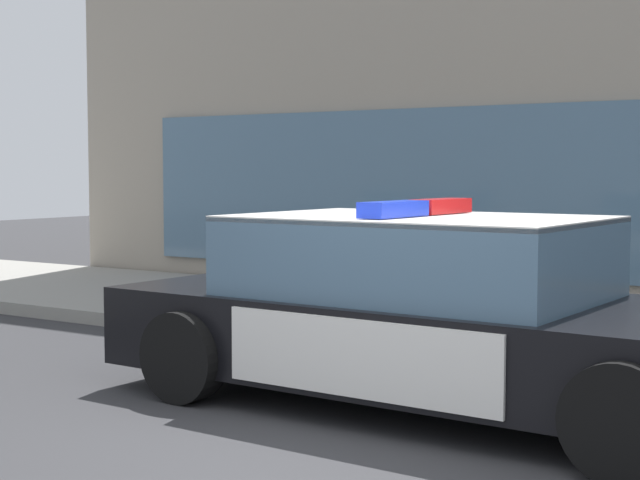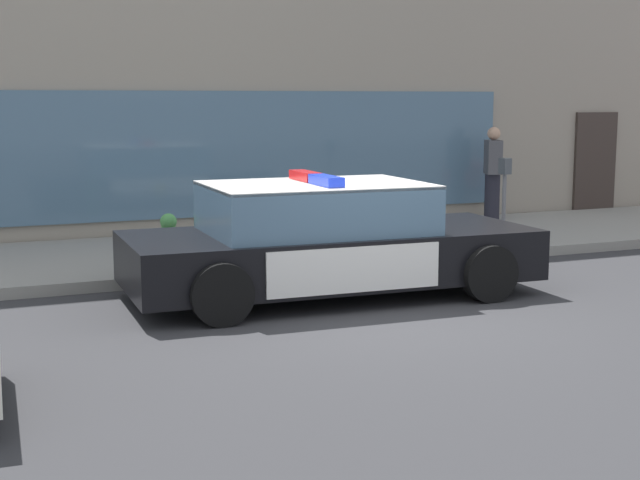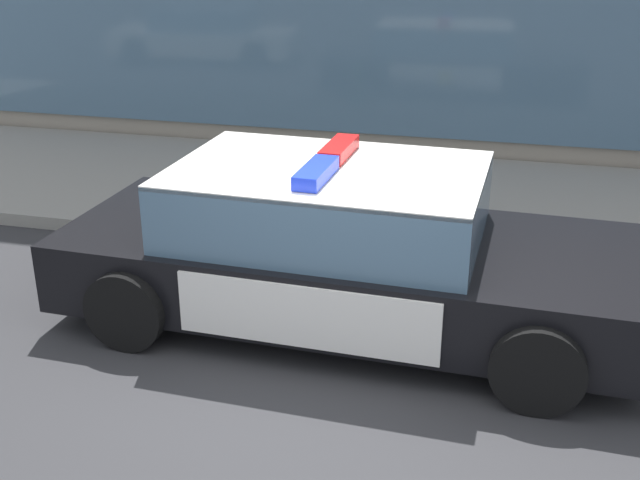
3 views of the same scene
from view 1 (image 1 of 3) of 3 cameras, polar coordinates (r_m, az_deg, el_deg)
name	(u,v)px [view 1 (image 1 of 3)]	position (r m, az deg, el deg)	size (l,w,h in m)	color
ground	(388,444)	(6.20, 4.01, -11.89)	(48.00, 48.00, 0.00)	#303033
sidewalk	(589,337)	(9.91, 15.57, -5.52)	(48.00, 3.59, 0.15)	gray
police_cruiser	(434,313)	(7.07, 6.73, -4.28)	(4.97, 2.30, 1.49)	black
fire_hydrant	(377,296)	(9.36, 3.39, -3.30)	(0.34, 0.39, 0.73)	#4C994C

